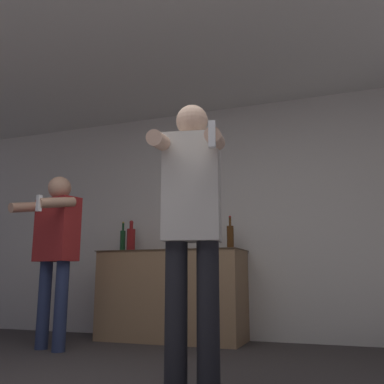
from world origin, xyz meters
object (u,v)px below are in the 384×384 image
(bottle_brown_liquor, at_px, (131,239))
(bottle_short_whiskey, at_px, (123,240))
(bottle_clear_vodka, at_px, (230,237))
(person_man_side, at_px, (55,240))
(person_woman_foreground, at_px, (192,221))

(bottle_brown_liquor, bearing_deg, bottle_short_whiskey, 180.00)
(bottle_clear_vodka, relative_size, bottle_brown_liquor, 1.00)
(bottle_clear_vodka, xyz_separation_m, bottle_brown_liquor, (-1.15, -0.00, 0.01))
(bottle_short_whiskey, distance_m, bottle_brown_liquor, 0.11)
(person_man_side, bearing_deg, bottle_brown_liquor, 74.79)
(bottle_clear_vodka, bearing_deg, bottle_brown_liquor, -180.00)
(bottle_short_whiskey, height_order, person_man_side, person_man_side)
(bottle_short_whiskey, distance_m, person_man_side, 1.00)
(person_woman_foreground, height_order, person_man_side, person_woman_foreground)
(bottle_brown_liquor, bearing_deg, bottle_clear_vodka, 0.00)
(person_woman_foreground, relative_size, person_man_side, 1.04)
(bottle_clear_vodka, bearing_deg, person_man_side, -145.25)
(bottle_short_whiskey, bearing_deg, person_man_side, -99.39)
(bottle_clear_vodka, xyz_separation_m, person_man_side, (-1.42, -0.98, -0.08))
(bottle_short_whiskey, xyz_separation_m, bottle_brown_liquor, (0.10, -0.00, 0.01))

